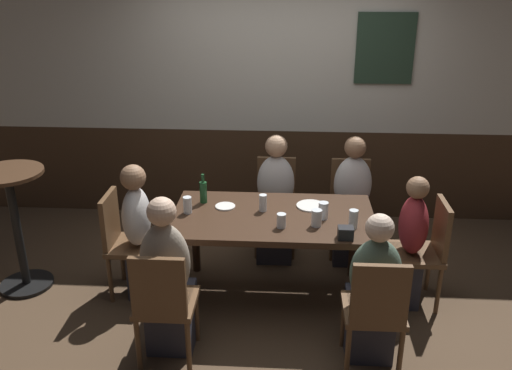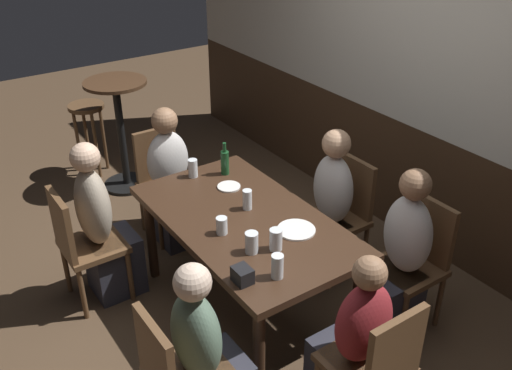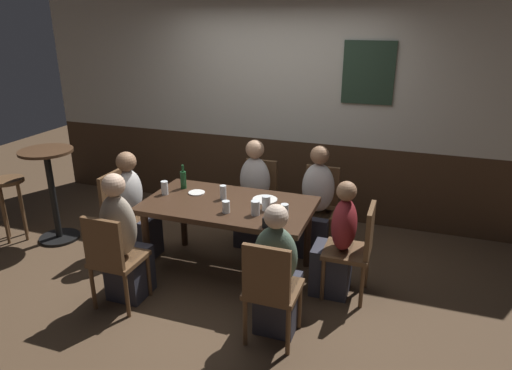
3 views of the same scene
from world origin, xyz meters
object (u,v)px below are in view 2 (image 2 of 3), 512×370
object	(u,v)px
chair_mid_far	(343,210)
side_bar_table	(120,126)
dining_table	(245,229)
beer_glass_half	(252,243)
chair_head_west	(163,177)
person_mid_far	(326,217)
person_right_far	(398,266)
condiment_caddy	(242,275)
plate_white_large	(296,230)
chair_head_east	(376,364)
beer_bottle_green	(225,162)
pint_glass_amber	(276,241)
pint_glass_stout	(222,227)
tumbler_short	(193,169)
plate_white_small	(229,187)
person_left_near	(104,233)
chair_right_far	(416,257)
person_head_east	(353,350)
pint_glass_pale	(277,267)
person_head_west	(173,187)
chair_left_near	(81,241)
beer_glass_tall	(247,201)
person_right_near	(207,364)
bar_stool	(88,120)

from	to	relation	value
chair_mid_far	side_bar_table	distance (m)	2.27
dining_table	beer_glass_half	distance (m)	0.40
chair_head_west	person_mid_far	xyz separation A→B (m)	(1.21, 0.70, -0.00)
person_right_far	condiment_caddy	xyz separation A→B (m)	(-0.17, -1.06, 0.29)
plate_white_large	side_bar_table	size ratio (longest dim) A/B	0.23
chair_head_east	beer_bottle_green	xyz separation A→B (m)	(-1.79, 0.21, 0.34)
chair_mid_far	chair_head_east	bearing A→B (deg)	-35.54
pint_glass_amber	pint_glass_stout	distance (m)	0.36
condiment_caddy	side_bar_table	world-z (taller)	side_bar_table
tumbler_short	plate_white_small	bearing A→B (deg)	24.34
person_left_near	plate_white_large	xyz separation A→B (m)	(1.00, 0.88, 0.24)
tumbler_short	beer_bottle_green	distance (m)	0.24
chair_right_far	person_head_east	world-z (taller)	person_head_east
plate_white_small	condiment_caddy	distance (m)	1.04
person_mid_far	plate_white_large	size ratio (longest dim) A/B	4.89
pint_glass_pale	side_bar_table	world-z (taller)	side_bar_table
person_mid_far	chair_right_far	bearing A→B (deg)	13.07
beer_glass_half	pint_glass_pale	xyz separation A→B (m)	(0.27, -0.02, 0.00)
pint_glass_stout	plate_white_large	xyz separation A→B (m)	(0.24, 0.39, -0.04)
person_head_west	chair_head_west	bearing A→B (deg)	180.00
beer_bottle_green	pint_glass_stout	bearing A→B (deg)	-33.17
person_left_near	pint_glass_pale	bearing A→B (deg)	21.70
condiment_caddy	side_bar_table	bearing A→B (deg)	171.67
chair_mid_far	plate_white_large	xyz separation A→B (m)	(0.30, -0.68, 0.25)
dining_table	pint_glass_pale	bearing A→B (deg)	-17.10
chair_left_near	beer_glass_tall	xyz separation A→B (m)	(0.61, 0.94, 0.30)
chair_right_far	person_right_near	size ratio (longest dim) A/B	0.79
pint_glass_amber	plate_white_large	distance (m)	0.24
tumbler_short	pint_glass_pale	bearing A→B (deg)	-8.15
person_head_east	beer_bottle_green	xyz separation A→B (m)	(-1.62, 0.21, 0.38)
pint_glass_amber	side_bar_table	distance (m)	2.50
chair_head_west	side_bar_table	xyz separation A→B (m)	(-0.90, 0.02, 0.12)
beer_glass_half	pint_glass_pale	bearing A→B (deg)	-3.18
chair_right_far	person_right_far	bearing A→B (deg)	-90.00
chair_head_east	dining_table	bearing A→B (deg)	180.00
dining_table	pint_glass_pale	size ratio (longest dim) A/B	11.06
person_left_near	side_bar_table	size ratio (longest dim) A/B	1.13
beer_glass_half	beer_glass_tall	size ratio (longest dim) A/B	0.95
chair_head_east	person_right_far	distance (m)	0.87
chair_head_east	person_head_east	world-z (taller)	person_head_east
pint_glass_amber	plate_white_small	bearing A→B (deg)	168.10
person_mid_far	beer_bottle_green	distance (m)	0.83
person_mid_far	pint_glass_stout	size ratio (longest dim) A/B	10.61
chair_mid_far	person_right_far	distance (m)	0.71
person_left_near	beer_glass_half	distance (m)	1.19
chair_head_east	tumbler_short	bearing A→B (deg)	-179.93
chair_head_east	plate_white_large	distance (m)	0.96
person_right_far	dining_table	bearing A→B (deg)	-134.82
pint_glass_stout	bar_stool	xyz separation A→B (m)	(-2.63, 0.08, -0.22)
beer_glass_half	pint_glass_pale	size ratio (longest dim) A/B	0.91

